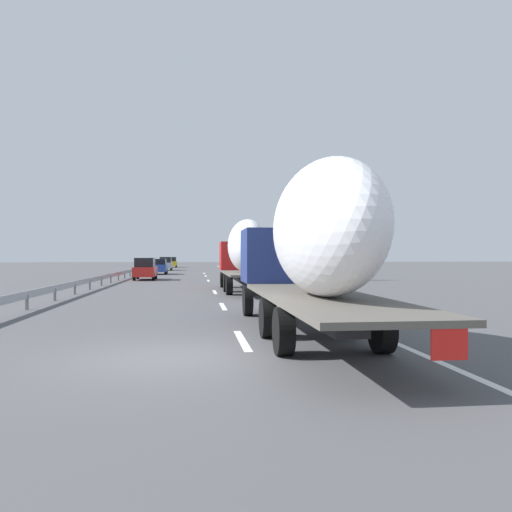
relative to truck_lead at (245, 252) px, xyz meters
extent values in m
plane|color=#4C4C4F|center=(20.47, 3.60, -2.38)|extent=(260.00, 260.00, 0.00)
cube|color=white|center=(-17.53, 1.80, -2.38)|extent=(3.20, 0.20, 0.01)
cube|color=white|center=(-8.81, 1.80, -2.38)|extent=(3.20, 0.20, 0.01)
cube|color=white|center=(-0.09, 1.80, -2.38)|extent=(3.20, 0.20, 0.01)
cube|color=white|center=(14.04, 1.80, -2.38)|extent=(3.20, 0.20, 0.01)
cube|color=white|center=(24.54, 1.80, -2.38)|extent=(3.20, 0.20, 0.01)
cube|color=white|center=(32.87, 1.80, -2.38)|extent=(3.20, 0.20, 0.01)
cube|color=white|center=(25.47, -1.90, -2.38)|extent=(110.00, 0.20, 0.01)
cube|color=#B21919|center=(4.35, 0.00, -0.23)|extent=(2.40, 2.50, 1.90)
cube|color=black|center=(5.45, 0.00, 0.27)|extent=(0.08, 2.12, 0.80)
cube|color=#262628|center=(1.58, 0.00, -1.71)|extent=(10.18, 0.70, 0.24)
cube|color=#59544C|center=(-1.19, 0.00, -1.24)|extent=(8.67, 2.50, 0.12)
ellipsoid|color=white|center=(-1.35, 0.00, 0.34)|extent=(5.65, 2.20, 3.03)
cube|color=red|center=(-5.49, -0.69, -1.48)|extent=(0.04, 0.56, 0.56)
cylinder|color=black|center=(4.35, 1.10, -1.86)|extent=(1.04, 0.30, 1.04)
cylinder|color=black|center=(4.35, -1.10, -1.86)|extent=(1.04, 0.30, 1.04)
cylinder|color=black|center=(0.01, 1.10, -1.86)|extent=(1.04, 0.35, 1.04)
cylinder|color=black|center=(0.01, -1.10, -1.86)|extent=(1.04, 0.35, 1.04)
cylinder|color=black|center=(-2.39, 1.10, -1.86)|extent=(1.04, 0.35, 1.04)
cylinder|color=black|center=(-2.39, -1.10, -1.86)|extent=(1.04, 0.35, 1.04)
cube|color=navy|center=(-12.21, 0.00, -0.23)|extent=(2.40, 2.50, 1.90)
cube|color=black|center=(-11.11, 0.00, 0.27)|extent=(0.08, 2.12, 0.80)
cube|color=#262628|center=(-15.31, 0.00, -1.71)|extent=(11.41, 0.70, 0.24)
cube|color=#59544C|center=(-18.41, 0.00, -1.24)|extent=(10.00, 2.50, 0.12)
ellipsoid|color=white|center=(-18.82, 0.00, 0.40)|extent=(6.45, 2.20, 3.15)
cube|color=red|center=(-23.38, -0.69, -1.48)|extent=(0.04, 0.56, 0.56)
cylinder|color=black|center=(-12.21, 1.10, -1.86)|extent=(1.04, 0.30, 1.04)
cylinder|color=black|center=(-12.21, -1.10, -1.86)|extent=(1.04, 0.30, 1.04)
cylinder|color=black|center=(-17.21, 1.10, -1.86)|extent=(1.04, 0.35, 1.04)
cylinder|color=black|center=(-17.21, -1.10, -1.86)|extent=(1.04, 0.35, 1.04)
cylinder|color=black|center=(-19.61, 1.10, -1.86)|extent=(1.04, 0.35, 1.04)
cylinder|color=black|center=(-19.61, -1.10, -1.86)|extent=(1.04, 0.35, 1.04)
cube|color=#28479E|center=(30.25, 7.09, -1.64)|extent=(4.57, 1.80, 0.84)
cube|color=black|center=(29.91, 7.09, -0.90)|extent=(2.51, 1.58, 0.64)
cylinder|color=black|center=(31.67, 7.89, -2.06)|extent=(0.64, 0.22, 0.64)
cylinder|color=black|center=(31.67, 6.30, -2.06)|extent=(0.64, 0.22, 0.64)
cylinder|color=black|center=(28.83, 7.89, -2.06)|extent=(0.64, 0.22, 0.64)
cylinder|color=black|center=(28.83, 6.30, -2.06)|extent=(0.64, 0.22, 0.64)
cube|color=gold|center=(66.19, 7.18, -1.64)|extent=(4.22, 1.82, 0.84)
cube|color=black|center=(65.87, 7.18, -0.82)|extent=(2.32, 1.60, 0.79)
cylinder|color=black|center=(67.50, 7.99, -2.06)|extent=(0.64, 0.22, 0.64)
cylinder|color=black|center=(67.50, 6.37, -2.06)|extent=(0.64, 0.22, 0.64)
cylinder|color=black|center=(64.88, 7.99, -2.06)|extent=(0.64, 0.22, 0.64)
cylinder|color=black|center=(64.88, 6.37, -2.06)|extent=(0.64, 0.22, 0.64)
cube|color=#ADB2B7|center=(47.03, 7.26, -1.64)|extent=(4.19, 1.84, 0.84)
cube|color=black|center=(46.72, 7.26, -0.80)|extent=(2.30, 1.62, 0.84)
cylinder|color=black|center=(48.33, 8.08, -2.06)|extent=(0.64, 0.22, 0.64)
cylinder|color=black|center=(48.33, 6.44, -2.06)|extent=(0.64, 0.22, 0.64)
cylinder|color=black|center=(45.73, 8.08, -2.06)|extent=(0.64, 0.22, 0.64)
cylinder|color=black|center=(45.73, 6.44, -2.06)|extent=(0.64, 0.22, 0.64)
cube|color=red|center=(16.21, 7.37, -1.64)|extent=(4.70, 1.83, 0.84)
cube|color=black|center=(15.86, 7.37, -0.81)|extent=(2.58, 1.61, 0.81)
cylinder|color=black|center=(17.67, 8.19, -2.06)|extent=(0.64, 0.22, 0.64)
cylinder|color=black|center=(17.67, 6.56, -2.06)|extent=(0.64, 0.22, 0.64)
cylinder|color=black|center=(14.76, 8.19, -2.06)|extent=(0.64, 0.22, 0.64)
cylinder|color=black|center=(14.76, 6.56, -2.06)|extent=(0.64, 0.22, 0.64)
cylinder|color=gray|center=(22.55, -3.10, -1.14)|extent=(0.10, 0.10, 2.48)
cube|color=#2D569E|center=(22.55, -3.10, 0.45)|extent=(0.06, 0.90, 0.70)
cylinder|color=#472D19|center=(33.01, -8.92, -1.65)|extent=(0.37, 0.37, 1.47)
cone|color=#1E5B23|center=(33.01, -8.92, 1.00)|extent=(3.18, 3.18, 3.83)
cylinder|color=#472D19|center=(67.64, -8.72, -1.78)|extent=(0.32, 0.32, 1.20)
cone|color=#1E5B23|center=(67.64, -8.72, 1.79)|extent=(3.02, 3.02, 5.92)
cylinder|color=#472D19|center=(61.16, -7.85, -1.56)|extent=(0.37, 0.37, 1.64)
cone|color=#286B2D|center=(61.16, -7.85, 1.29)|extent=(3.23, 3.23, 4.07)
cylinder|color=#472D19|center=(13.66, -7.08, -1.72)|extent=(0.25, 0.25, 1.32)
cone|color=#1E5B23|center=(13.66, -7.08, 1.87)|extent=(2.73, 2.73, 5.87)
cube|color=#9EA0A5|center=(23.47, 9.60, -1.78)|extent=(94.00, 0.06, 0.32)
cube|color=slate|center=(-9.23, 9.60, -2.08)|extent=(0.10, 0.10, 0.60)
cube|color=slate|center=(-5.14, 9.60, -2.08)|extent=(0.10, 0.10, 0.60)
cube|color=slate|center=(-1.06, 9.60, -2.08)|extent=(0.10, 0.10, 0.60)
cube|color=slate|center=(3.03, 9.60, -2.08)|extent=(0.10, 0.10, 0.60)
cube|color=slate|center=(7.12, 9.60, -2.08)|extent=(0.10, 0.10, 0.60)
cube|color=slate|center=(11.20, 9.60, -2.08)|extent=(0.10, 0.10, 0.60)
cube|color=slate|center=(15.29, 9.60, -2.08)|extent=(0.10, 0.10, 0.60)
cube|color=slate|center=(19.38, 9.60, -2.08)|extent=(0.10, 0.10, 0.60)
cube|color=slate|center=(23.47, 9.60, -2.08)|extent=(0.10, 0.10, 0.60)
cube|color=slate|center=(27.55, 9.60, -2.08)|extent=(0.10, 0.10, 0.60)
cube|color=slate|center=(31.64, 9.60, -2.08)|extent=(0.10, 0.10, 0.60)
cube|color=slate|center=(35.73, 9.60, -2.08)|extent=(0.10, 0.10, 0.60)
cube|color=slate|center=(39.81, 9.60, -2.08)|extent=(0.10, 0.10, 0.60)
cube|color=slate|center=(43.90, 9.60, -2.08)|extent=(0.10, 0.10, 0.60)
cube|color=slate|center=(47.99, 9.60, -2.08)|extent=(0.10, 0.10, 0.60)
cube|color=slate|center=(52.07, 9.60, -2.08)|extent=(0.10, 0.10, 0.60)
cube|color=slate|center=(56.16, 9.60, -2.08)|extent=(0.10, 0.10, 0.60)
cube|color=slate|center=(60.25, 9.60, -2.08)|extent=(0.10, 0.10, 0.60)
cube|color=slate|center=(64.34, 9.60, -2.08)|extent=(0.10, 0.10, 0.60)
cube|color=slate|center=(68.42, 9.60, -2.08)|extent=(0.10, 0.10, 0.60)
camera|label=1|loc=(-30.42, 3.00, -0.24)|focal=35.85mm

